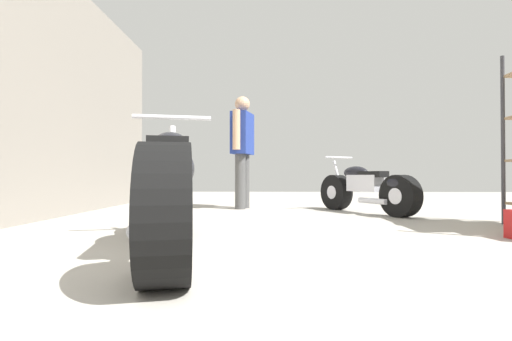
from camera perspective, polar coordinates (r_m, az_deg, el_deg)
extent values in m
plane|color=#A8A399|center=(3.90, 5.94, -8.37)|extent=(15.83, 15.83, 0.00)
cube|color=gray|center=(4.76, -32.14, 11.68)|extent=(0.08, 7.26, 3.07)
cylinder|color=#38383D|center=(4.75, 33.68, 3.94)|extent=(0.04, 0.04, 1.79)
cylinder|color=black|center=(3.31, -12.74, -3.86)|extent=(0.38, 0.71, 0.67)
cylinder|color=silver|center=(3.31, -12.74, -3.86)|extent=(0.30, 0.30, 0.26)
cylinder|color=black|center=(1.79, -13.79, -6.50)|extent=(0.38, 0.71, 0.67)
cylinder|color=silver|center=(1.79, -13.79, -6.50)|extent=(0.30, 0.30, 0.26)
cube|color=silver|center=(2.54, -13.10, -0.52)|extent=(0.40, 0.71, 0.29)
ellipsoid|color=black|center=(2.78, -12.95, 3.36)|extent=(0.39, 0.60, 0.23)
cube|color=black|center=(2.36, -13.21, 3.33)|extent=(0.34, 0.54, 0.11)
ellipsoid|color=black|center=(1.83, -13.71, 0.23)|extent=(0.37, 0.51, 0.25)
cylinder|color=silver|center=(3.27, -12.74, 1.64)|extent=(0.11, 0.27, 0.61)
cylinder|color=silver|center=(3.26, -12.74, 7.97)|extent=(0.64, 0.19, 0.04)
cylinder|color=silver|center=(2.25, -17.12, -7.88)|extent=(0.22, 0.58, 0.09)
cylinder|color=black|center=(5.78, 12.22, -3.27)|extent=(0.42, 0.55, 0.53)
cylinder|color=silver|center=(5.78, 12.22, -3.27)|extent=(0.27, 0.27, 0.20)
cylinder|color=black|center=(4.94, 21.27, -3.66)|extent=(0.42, 0.55, 0.53)
cylinder|color=silver|center=(4.94, 21.27, -3.66)|extent=(0.27, 0.27, 0.20)
cube|color=silver|center=(5.34, 16.38, -1.88)|extent=(0.43, 0.55, 0.23)
ellipsoid|color=black|center=(5.46, 15.04, -0.31)|extent=(0.40, 0.48, 0.18)
cube|color=black|center=(5.23, 17.52, -0.55)|extent=(0.35, 0.43, 0.08)
ellipsoid|color=black|center=(4.96, 20.90, -1.76)|extent=(0.37, 0.42, 0.20)
cylinder|color=silver|center=(5.75, 12.42, -0.83)|extent=(0.14, 0.20, 0.48)
cylinder|color=silver|center=(5.73, 12.63, 1.96)|extent=(0.45, 0.28, 0.03)
cylinder|color=silver|center=(5.09, 17.43, -4.48)|extent=(0.29, 0.43, 0.07)
cylinder|color=#4C4C4C|center=(5.72, -2.43, -1.69)|extent=(0.20, 0.20, 0.85)
cylinder|color=#4C4C4C|center=(5.92, -1.80, -1.66)|extent=(0.20, 0.20, 0.85)
cube|color=navy|center=(5.86, -2.11, 5.69)|extent=(0.36, 0.52, 0.65)
cylinder|color=tan|center=(5.58, -3.02, 6.28)|extent=(0.14, 0.14, 0.60)
cylinder|color=tan|center=(6.14, -1.28, 5.64)|extent=(0.14, 0.14, 0.60)
sphere|color=tan|center=(5.93, -2.11, 10.17)|extent=(0.24, 0.24, 0.24)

